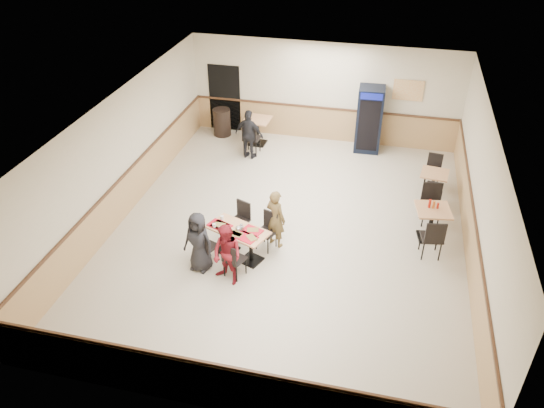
% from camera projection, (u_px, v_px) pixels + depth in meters
% --- Properties ---
extents(ground, '(10.00, 10.00, 0.00)m').
position_uv_depth(ground, '(288.00, 230.00, 12.43)').
color(ground, beige).
rests_on(ground, ground).
extents(room_shell, '(10.00, 10.00, 10.00)m').
position_uv_depth(room_shell, '(375.00, 166.00, 13.85)').
color(room_shell, silver).
rests_on(room_shell, ground).
extents(main_table, '(1.46, 1.08, 0.70)m').
position_uv_depth(main_table, '(239.00, 238.00, 11.39)').
color(main_table, black).
rests_on(main_table, ground).
extents(main_chairs, '(1.63, 1.85, 0.89)m').
position_uv_depth(main_chairs, '(237.00, 238.00, 11.42)').
color(main_chairs, black).
rests_on(main_chairs, ground).
extents(diner_woman_left, '(0.74, 0.56, 1.37)m').
position_uv_depth(diner_woman_left, '(199.00, 242.00, 10.92)').
color(diner_woman_left, black).
rests_on(diner_woman_left, ground).
extents(diner_woman_right, '(0.82, 0.76, 1.36)m').
position_uv_depth(diner_woman_right, '(227.00, 255.00, 10.57)').
color(diner_woman_right, maroon).
rests_on(diner_woman_right, ground).
extents(diner_man_opposite, '(0.60, 0.53, 1.39)m').
position_uv_depth(diner_man_opposite, '(276.00, 218.00, 11.61)').
color(diner_man_opposite, brown).
rests_on(diner_man_opposite, ground).
extents(lone_diner, '(0.91, 0.51, 1.46)m').
position_uv_depth(lone_diner, '(249.00, 135.00, 15.06)').
color(lone_diner, black).
rests_on(lone_diner, ground).
extents(tabletop_clutter, '(1.27, 0.78, 0.12)m').
position_uv_depth(tabletop_clutter, '(235.00, 230.00, 11.22)').
color(tabletop_clutter, '#B90C1D').
rests_on(tabletop_clutter, main_table).
extents(side_table_near, '(0.86, 0.86, 0.80)m').
position_uv_depth(side_table_near, '(432.00, 219.00, 11.89)').
color(side_table_near, black).
rests_on(side_table_near, ground).
extents(side_table_near_chair_south, '(0.54, 0.54, 1.01)m').
position_uv_depth(side_table_near_chair_south, '(432.00, 236.00, 11.38)').
color(side_table_near_chair_south, black).
rests_on(side_table_near_chair_south, ground).
extents(side_table_near_chair_north, '(0.54, 0.54, 1.01)m').
position_uv_depth(side_table_near_chair_north, '(431.00, 205.00, 12.42)').
color(side_table_near_chair_north, black).
rests_on(side_table_near_chair_north, ground).
extents(side_table_far, '(0.74, 0.74, 0.71)m').
position_uv_depth(side_table_far, '(433.00, 181.00, 13.40)').
color(side_table_far, black).
rests_on(side_table_far, ground).
extents(side_table_far_chair_south, '(0.47, 0.47, 0.90)m').
position_uv_depth(side_table_far_chair_south, '(434.00, 193.00, 12.95)').
color(side_table_far_chair_south, black).
rests_on(side_table_far_chair_south, ground).
extents(side_table_far_chair_north, '(0.47, 0.47, 0.90)m').
position_uv_depth(side_table_far_chair_north, '(433.00, 171.00, 13.87)').
color(side_table_far_chair_north, black).
rests_on(side_table_far_chair_north, ground).
extents(condiment_caddy, '(0.23, 0.06, 0.20)m').
position_uv_depth(condiment_caddy, '(433.00, 204.00, 11.74)').
color(condiment_caddy, '#A9180C').
rests_on(condiment_caddy, side_table_near).
extents(back_table, '(0.80, 0.80, 0.81)m').
position_uv_depth(back_table, '(258.00, 127.00, 15.91)').
color(back_table, black).
rests_on(back_table, ground).
extents(back_table_chair_lone, '(0.51, 0.51, 1.03)m').
position_uv_depth(back_table_chair_lone, '(252.00, 137.00, 15.40)').
color(back_table_chair_lone, black).
rests_on(back_table_chair_lone, ground).
extents(pepsi_cooler, '(0.75, 0.76, 1.93)m').
position_uv_depth(pepsi_cooler, '(369.00, 119.00, 15.37)').
color(pepsi_cooler, black).
rests_on(pepsi_cooler, ground).
extents(trash_bin, '(0.54, 0.54, 0.85)m').
position_uv_depth(trash_bin, '(222.00, 122.00, 16.50)').
color(trash_bin, black).
rests_on(trash_bin, ground).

